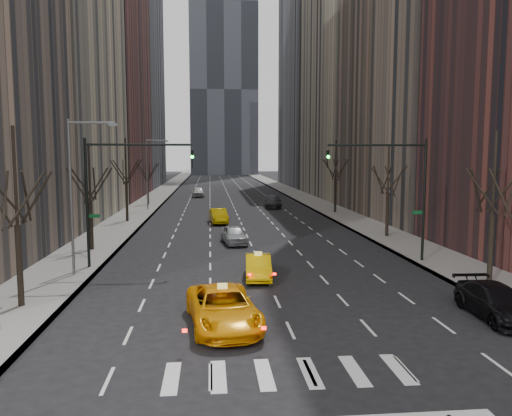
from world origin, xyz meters
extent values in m
plane|color=black|center=(0.00, 0.00, 0.00)|extent=(400.00, 400.00, 0.00)
cube|color=slate|center=(-12.25, 70.00, 0.07)|extent=(4.50, 320.00, 0.15)
cube|color=slate|center=(12.25, 70.00, 0.07)|extent=(4.50, 320.00, 0.15)
cube|color=brown|center=(-21.50, 66.00, 22.00)|extent=(14.00, 28.00, 44.00)
cube|color=slate|center=(-21.50, 96.00, 30.00)|extent=(14.00, 30.00, 60.00)
cube|color=#BEB191|center=(21.50, 64.00, 25.00)|extent=(14.00, 28.00, 50.00)
cube|color=slate|center=(21.50, 95.00, 29.00)|extent=(14.00, 30.00, 58.00)
cube|color=black|center=(2.00, 170.00, 60.00)|extent=(24.00, 24.00, 120.00)
cylinder|color=black|center=(-12.00, 4.00, 2.04)|extent=(0.28, 0.28, 3.78)
cylinder|color=black|center=(-12.00, 4.00, 6.18)|extent=(0.16, 0.16, 4.50)
cylinder|color=black|center=(-11.85, 4.85, 5.16)|extent=(0.42, 1.80, 2.52)
cylinder|color=black|center=(-11.19, 4.29, 5.16)|extent=(1.74, 0.72, 2.52)
cylinder|color=black|center=(-11.34, 3.45, 5.16)|extent=(1.46, 1.25, 2.52)
cylinder|color=black|center=(-12.15, 3.15, 5.16)|extent=(0.42, 1.80, 2.52)
cylinder|color=black|center=(-12.66, 4.55, 5.16)|extent=(1.46, 1.25, 2.52)
cylinder|color=black|center=(-12.00, 18.00, 1.93)|extent=(0.28, 0.28, 3.57)
cylinder|color=black|center=(-12.00, 18.00, 5.84)|extent=(0.16, 0.16, 4.25)
cylinder|color=black|center=(-11.85, 18.85, 4.95)|extent=(0.42, 1.80, 2.52)
cylinder|color=black|center=(-11.19, 18.29, 4.95)|extent=(1.74, 0.72, 2.52)
cylinder|color=black|center=(-11.34, 17.45, 4.95)|extent=(1.46, 1.25, 2.52)
cylinder|color=black|center=(-12.15, 17.15, 4.95)|extent=(0.42, 1.80, 2.52)
cylinder|color=black|center=(-12.81, 17.71, 4.95)|extent=(1.74, 0.72, 2.52)
cylinder|color=black|center=(-12.66, 18.55, 4.95)|extent=(1.46, 1.25, 2.52)
cylinder|color=black|center=(-12.00, 34.00, 2.15)|extent=(0.28, 0.28, 3.99)
cylinder|color=black|center=(-12.00, 34.00, 6.52)|extent=(0.16, 0.16, 4.75)
cylinder|color=black|center=(-11.85, 34.85, 5.37)|extent=(0.42, 1.80, 2.52)
cylinder|color=black|center=(-11.19, 34.29, 5.37)|extent=(1.74, 0.72, 2.52)
cylinder|color=black|center=(-11.34, 33.45, 5.37)|extent=(1.46, 1.25, 2.52)
cylinder|color=black|center=(-12.15, 33.15, 5.37)|extent=(0.42, 1.80, 2.52)
cylinder|color=black|center=(-12.81, 33.71, 5.37)|extent=(1.74, 0.72, 2.52)
cylinder|color=black|center=(-12.66, 34.55, 5.37)|extent=(1.46, 1.25, 2.52)
cylinder|color=black|center=(-12.00, 52.00, 1.83)|extent=(0.28, 0.28, 3.36)
cylinder|color=black|center=(-12.00, 52.00, 5.51)|extent=(0.16, 0.16, 4.00)
cylinder|color=black|center=(-11.85, 52.85, 4.74)|extent=(0.42, 1.80, 2.52)
cylinder|color=black|center=(-11.19, 52.29, 4.74)|extent=(1.74, 0.72, 2.52)
cylinder|color=black|center=(-11.34, 51.45, 4.74)|extent=(1.46, 1.25, 2.52)
cylinder|color=black|center=(-12.15, 51.15, 4.74)|extent=(0.42, 1.80, 2.52)
cylinder|color=black|center=(-12.81, 51.71, 4.74)|extent=(1.74, 0.72, 2.52)
cylinder|color=black|center=(-12.66, 52.55, 4.74)|extent=(1.46, 1.25, 2.52)
cylinder|color=black|center=(12.00, 6.00, 2.04)|extent=(0.28, 0.28, 3.78)
cylinder|color=black|center=(12.00, 6.00, 6.18)|extent=(0.16, 0.16, 4.50)
cylinder|color=black|center=(12.15, 6.85, 5.16)|extent=(0.42, 1.80, 2.52)
cylinder|color=black|center=(12.81, 6.29, 5.16)|extent=(1.74, 0.72, 2.52)
cylinder|color=black|center=(12.66, 5.45, 5.16)|extent=(1.46, 1.25, 2.52)
cylinder|color=black|center=(11.85, 5.15, 5.16)|extent=(0.42, 1.80, 2.52)
cylinder|color=black|center=(11.19, 5.71, 5.16)|extent=(1.74, 0.72, 2.52)
cylinder|color=black|center=(11.34, 6.55, 5.16)|extent=(1.46, 1.25, 2.52)
cylinder|color=black|center=(12.00, 22.00, 1.93)|extent=(0.28, 0.28, 3.57)
cylinder|color=black|center=(12.00, 22.00, 5.84)|extent=(0.16, 0.16, 4.25)
cylinder|color=black|center=(12.15, 22.85, 4.95)|extent=(0.42, 1.80, 2.52)
cylinder|color=black|center=(12.81, 22.29, 4.95)|extent=(1.74, 0.72, 2.52)
cylinder|color=black|center=(12.66, 21.45, 4.95)|extent=(1.46, 1.25, 2.52)
cylinder|color=black|center=(11.85, 21.15, 4.95)|extent=(0.42, 1.80, 2.52)
cylinder|color=black|center=(11.19, 21.71, 4.95)|extent=(1.74, 0.72, 2.52)
cylinder|color=black|center=(11.34, 22.55, 4.95)|extent=(1.46, 1.25, 2.52)
cylinder|color=black|center=(12.00, 40.00, 2.15)|extent=(0.28, 0.28, 3.99)
cylinder|color=black|center=(12.00, 40.00, 6.52)|extent=(0.16, 0.16, 4.75)
cylinder|color=black|center=(12.15, 40.85, 5.37)|extent=(0.42, 1.80, 2.52)
cylinder|color=black|center=(12.81, 40.29, 5.37)|extent=(1.74, 0.72, 2.52)
cylinder|color=black|center=(12.66, 39.45, 5.37)|extent=(1.46, 1.25, 2.52)
cylinder|color=black|center=(11.85, 39.15, 5.37)|extent=(0.42, 1.80, 2.52)
cylinder|color=black|center=(11.19, 39.71, 5.37)|extent=(1.74, 0.72, 2.52)
cylinder|color=black|center=(11.34, 40.55, 5.37)|extent=(1.46, 1.25, 2.52)
cylinder|color=black|center=(-10.80, 12.00, 4.15)|extent=(0.18, 0.18, 8.00)
cylinder|color=black|center=(-7.55, 12.00, 7.75)|extent=(6.50, 0.14, 0.14)
imported|color=black|center=(-4.30, 12.00, 6.85)|extent=(0.18, 0.22, 1.10)
sphere|color=#0CFF33|center=(-4.30, 11.82, 7.00)|extent=(0.20, 0.20, 0.20)
cube|color=#0C5926|center=(-10.40, 12.00, 3.35)|extent=(0.70, 0.04, 0.22)
cylinder|color=black|center=(10.80, 12.00, 4.15)|extent=(0.18, 0.18, 8.00)
cylinder|color=black|center=(7.55, 12.00, 7.75)|extent=(6.50, 0.14, 0.14)
imported|color=black|center=(4.30, 12.00, 6.85)|extent=(0.18, 0.22, 1.10)
sphere|color=#0CFF33|center=(4.30, 11.82, 7.00)|extent=(0.20, 0.20, 0.20)
cube|color=#0C5926|center=(10.40, 12.00, 3.35)|extent=(0.70, 0.04, 0.22)
cylinder|color=slate|center=(-11.20, 10.00, 4.65)|extent=(0.16, 0.16, 9.00)
cylinder|color=slate|center=(-9.90, 10.00, 8.95)|extent=(2.60, 0.14, 0.14)
cube|color=slate|center=(-8.70, 10.00, 8.85)|extent=(0.50, 0.22, 0.15)
cylinder|color=slate|center=(-11.20, 45.00, 4.65)|extent=(0.16, 0.16, 9.00)
cylinder|color=slate|center=(-9.90, 45.00, 8.95)|extent=(2.60, 0.14, 0.14)
cube|color=slate|center=(-8.70, 45.00, 8.85)|extent=(0.50, 0.22, 0.15)
imported|color=#FFA205|center=(-2.72, 0.70, 0.80)|extent=(3.37, 6.06, 1.60)
imported|color=#FFC605|center=(-0.48, 8.62, 0.68)|extent=(1.71, 4.21, 1.36)
imported|color=#A7AAAF|center=(-1.34, 20.15, 0.73)|extent=(2.28, 4.49, 1.47)
imported|color=black|center=(9.20, 0.70, 0.73)|extent=(2.22, 5.08, 1.45)
imported|color=#D6AB04|center=(-2.36, 32.37, 0.76)|extent=(2.09, 4.78, 1.53)
imported|color=#2D2E33|center=(5.33, 47.34, 0.79)|extent=(2.77, 5.67, 1.59)
imported|color=silver|center=(-5.27, 65.85, 0.85)|extent=(2.29, 5.08, 1.69)
camera|label=1|loc=(-3.20, -19.47, 7.11)|focal=35.00mm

